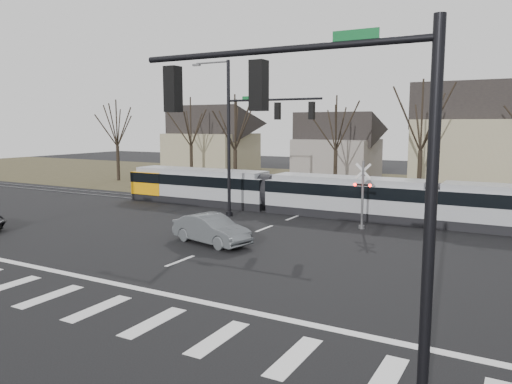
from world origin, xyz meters
The scene contains 15 objects.
ground centered at (0.00, 0.00, 0.00)m, with size 140.00×140.00×0.00m, color black.
grass_verge centered at (0.00, 32.00, 0.01)m, with size 140.00×28.00×0.01m, color #38331E.
crosswalk centered at (0.00, -4.00, 0.01)m, with size 27.00×2.60×0.01m.
stop_line centered at (0.00, -1.80, 0.01)m, with size 28.00×0.35×0.01m, color silver.
lane_dashes centered at (0.00, 16.00, 0.01)m, with size 0.18×30.00×0.01m.
rail_pair centered at (0.00, 15.80, 0.03)m, with size 90.00×1.52×0.06m.
tram centered at (2.85, 16.00, 1.45)m, with size 35.14×2.61×2.66m.
sedan centered at (-0.65, 5.46, 0.75)m, with size 4.79×2.62×1.50m, color #52565A.
signal_pole_near_right centered at (10.11, -6.00, 5.17)m, with size 6.72×0.44×8.00m.
signal_pole_far centered at (-2.41, 12.50, 5.70)m, with size 9.28×0.44×10.20m.
rail_crossing_signal centered at (5.00, 12.79, 1.89)m, with size 1.08×0.36×4.00m.
tree_row centered at (2.00, 26.00, 5.00)m, with size 59.20×7.20×10.00m.
house_a centered at (-20.00, 34.00, 4.46)m, with size 9.72×8.64×8.60m.
house_b centered at (-5.00, 36.00, 3.97)m, with size 8.64×7.56×7.65m.
house_c centered at (9.00, 33.00, 5.23)m, with size 10.80×8.64×10.10m.
Camera 1 is at (13.57, -15.35, 6.10)m, focal length 35.00 mm.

